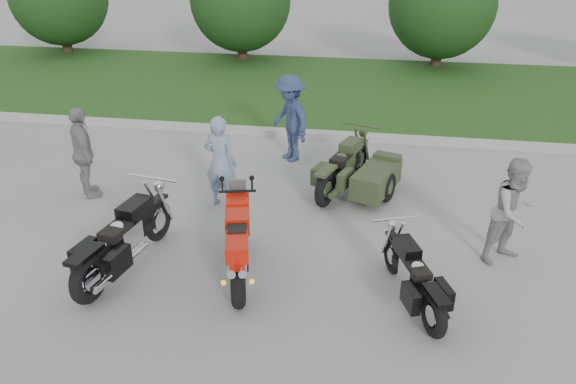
% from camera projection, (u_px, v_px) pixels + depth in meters
% --- Properties ---
extents(ground, '(80.00, 80.00, 0.00)m').
position_uv_depth(ground, '(225.00, 272.00, 8.52)').
color(ground, '#9E9D98').
rests_on(ground, ground).
extents(curb, '(60.00, 0.30, 0.15)m').
position_uv_depth(curb, '(289.00, 133.00, 13.80)').
color(curb, '#A6A49C').
rests_on(curb, ground).
extents(grass_strip, '(60.00, 8.00, 0.14)m').
position_uv_depth(grass_strip, '(311.00, 88.00, 17.48)').
color(grass_strip, '#29551D').
rests_on(grass_strip, ground).
extents(tree_mid_left, '(3.60, 3.60, 4.00)m').
position_uv_depth(tree_mid_left, '(241.00, 0.00, 19.96)').
color(tree_mid_left, '#3F2B1C').
rests_on(tree_mid_left, ground).
extents(tree_mid_right, '(3.60, 3.60, 4.00)m').
position_uv_depth(tree_mid_right, '(442.00, 5.00, 18.92)').
color(tree_mid_right, '#3F2B1C').
rests_on(tree_mid_right, ground).
extents(sportbike_red, '(0.72, 2.11, 1.01)m').
position_uv_depth(sportbike_red, '(238.00, 242.00, 8.16)').
color(sportbike_red, black).
rests_on(sportbike_red, ground).
extents(cruiser_left, '(0.61, 2.48, 0.96)m').
position_uv_depth(cruiser_left, '(122.00, 243.00, 8.34)').
color(cruiser_left, black).
rests_on(cruiser_left, ground).
extents(cruiser_right, '(0.88, 1.95, 0.78)m').
position_uv_depth(cruiser_right, '(415.00, 280.00, 7.64)').
color(cruiser_right, black).
rests_on(cruiser_right, ground).
extents(cruiser_sidecar, '(1.59, 2.28, 0.91)m').
position_uv_depth(cruiser_sidecar, '(362.00, 175.00, 10.69)').
color(cruiser_sidecar, black).
rests_on(cruiser_sidecar, ground).
extents(person_stripe, '(0.70, 0.53, 1.74)m').
position_uv_depth(person_stripe, '(220.00, 162.00, 10.14)').
color(person_stripe, '#7B8CA7').
rests_on(person_stripe, ground).
extents(person_grey, '(1.04, 1.00, 1.69)m').
position_uv_depth(person_grey, '(514.00, 211.00, 8.48)').
color(person_grey, '#989994').
rests_on(person_grey, ground).
extents(person_denim, '(1.34, 1.39, 1.90)m').
position_uv_depth(person_denim, '(290.00, 118.00, 12.08)').
color(person_denim, navy).
rests_on(person_denim, ground).
extents(person_back, '(0.99, 1.08, 1.77)m').
position_uv_depth(person_back, '(83.00, 153.00, 10.47)').
color(person_back, gray).
rests_on(person_back, ground).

